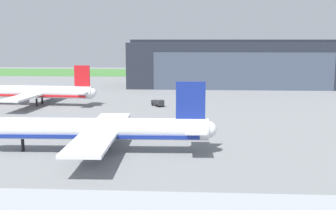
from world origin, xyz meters
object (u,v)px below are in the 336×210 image
Objects in this scene: maintenance_hangar at (239,64)px; airliner_far_left at (35,92)px; airliner_near_right at (97,130)px; fuel_bowser at (158,103)px.

airliner_far_left is (-66.52, -56.70, -5.36)m from maintenance_hangar.
airliner_near_right is 59.60m from airliner_far_left.
airliner_near_right reaches higher than airliner_far_left.
maintenance_hangar is 87.57m from airliner_far_left.
airliner_far_left reaches higher than fuel_bowser.
airliner_far_left is at bearing -179.93° from fuel_bowser.
maintenance_hangar reaches higher than fuel_bowser.
maintenance_hangar reaches higher than airliner_far_left.
airliner_near_right is 7.98× the size of fuel_bowser.
airliner_far_left is 37.09m from fuel_bowser.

